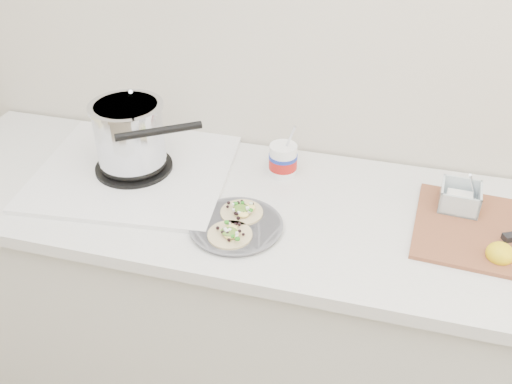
% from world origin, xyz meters
% --- Properties ---
extents(counter, '(2.44, 0.66, 0.90)m').
position_xyz_m(counter, '(0.00, 1.43, 0.45)').
color(counter, beige).
rests_on(counter, ground).
extents(stove, '(0.65, 0.61, 0.28)m').
position_xyz_m(stove, '(-0.57, 1.47, 0.99)').
color(stove, silver).
rests_on(stove, counter).
extents(taco_plate, '(0.26, 0.26, 0.04)m').
position_xyz_m(taco_plate, '(-0.18, 1.28, 0.92)').
color(taco_plate, '#5A5B62').
rests_on(taco_plate, counter).
extents(tub, '(0.09, 0.09, 0.20)m').
position_xyz_m(tub, '(-0.12, 1.58, 0.96)').
color(tub, white).
rests_on(tub, counter).
extents(cutboard, '(0.52, 0.38, 0.08)m').
position_xyz_m(cutboard, '(0.54, 1.45, 0.92)').
color(cutboard, brown).
rests_on(cutboard, counter).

